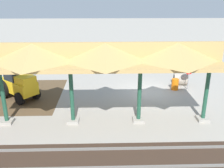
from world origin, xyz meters
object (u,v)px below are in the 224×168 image
Objects in this scene: stop_sign at (189,72)px; backhoe at (17,81)px; traffic_barrel at (175,84)px; concrete_pipe at (180,79)px.

backhoe is (13.22, 1.19, -0.20)m from stop_sign.
traffic_barrel is (1.03, -0.06, -1.02)m from stop_sign.
backhoe reaches higher than stop_sign.
stop_sign is at bearing 176.59° from traffic_barrel.
stop_sign is at bearing 101.40° from concrete_pipe.
stop_sign reaches higher than concrete_pipe.
backhoe is 12.29m from traffic_barrel.
stop_sign is at bearing -174.88° from backhoe.
stop_sign reaches higher than traffic_barrel.
traffic_barrel is (-12.20, -1.25, -0.82)m from backhoe.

